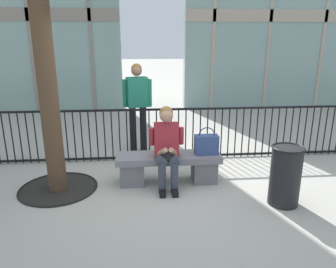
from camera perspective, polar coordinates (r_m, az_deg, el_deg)
name	(u,v)px	position (r m, az deg, el deg)	size (l,w,h in m)	color
ground_plane	(169,181)	(5.10, 0.10, -8.41)	(60.00, 60.00, 0.00)	#B2ADA3
stone_bench	(169,165)	(5.00, 0.10, -5.60)	(1.60, 0.44, 0.45)	slate
seated_person_with_phone	(167,145)	(4.74, -0.21, -1.96)	(0.52, 0.66, 1.21)	#383D4C
handbag_on_bench	(206,144)	(4.95, 6.82, -1.80)	(0.36, 0.18, 0.43)	#33477F
bystander_at_railing	(137,101)	(6.18, -5.45, 5.76)	(0.55, 0.31, 1.71)	black
plaza_railing	(164,134)	(5.85, -0.73, 0.03)	(8.57, 0.04, 0.96)	black
trash_can	(285,175)	(4.58, 20.09, -6.87)	(0.43, 0.43, 0.82)	black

